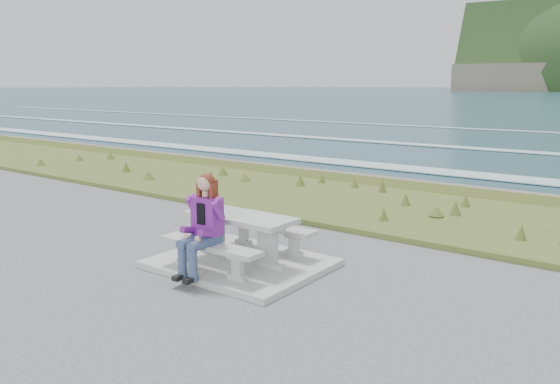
% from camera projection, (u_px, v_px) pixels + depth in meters
% --- Properties ---
extents(concrete_slab, '(2.60, 2.10, 0.10)m').
position_uv_depth(concrete_slab, '(241.00, 263.00, 8.71)').
color(concrete_slab, '#989994').
rests_on(concrete_slab, ground).
extents(picnic_table, '(1.80, 0.75, 0.75)m').
position_uv_depth(picnic_table, '(240.00, 225.00, 8.59)').
color(picnic_table, '#989994').
rests_on(picnic_table, concrete_slab).
extents(bench_landward, '(1.80, 0.35, 0.45)m').
position_uv_depth(bench_landward, '(210.00, 250.00, 8.08)').
color(bench_landward, '#989994').
rests_on(bench_landward, concrete_slab).
extents(bench_seaward, '(1.80, 0.35, 0.45)m').
position_uv_depth(bench_seaward, '(268.00, 230.00, 9.19)').
color(bench_seaward, '#989994').
rests_on(bench_seaward, concrete_slab).
extents(grass_verge, '(160.00, 4.50, 0.22)m').
position_uv_depth(grass_verge, '(382.00, 210.00, 12.65)').
color(grass_verge, '#405620').
rests_on(grass_verge, ground).
extents(shore_drop, '(160.00, 0.80, 2.20)m').
position_uv_depth(shore_drop, '(430.00, 191.00, 14.93)').
color(shore_drop, '#655C4B').
rests_on(shore_drop, ground).
extents(ocean, '(1600.00, 1600.00, 0.09)m').
position_uv_depth(ocean, '(552.00, 173.00, 28.79)').
color(ocean, '#1D4553').
rests_on(ocean, ground).
extents(seated_woman, '(0.45, 0.77, 1.49)m').
position_uv_depth(seated_woman, '(200.00, 238.00, 7.96)').
color(seated_woman, navy).
rests_on(seated_woman, concrete_slab).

